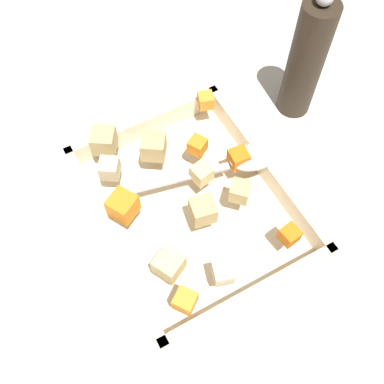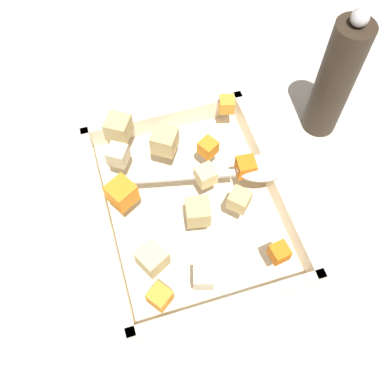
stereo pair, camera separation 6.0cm
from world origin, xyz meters
name	(u,v)px [view 2 (the right image)]	position (x,y,z in m)	size (l,w,h in m)	color
ground_plane	(184,218)	(0.00, 0.00, 0.00)	(4.00, 4.00, 0.00)	beige
baking_dish	(192,208)	(0.01, -0.01, 0.02)	(0.32, 0.26, 0.05)	beige
carrot_chunk_under_handle	(208,147)	(0.07, -0.06, 0.06)	(0.02, 0.02, 0.02)	orange
carrot_chunk_near_spoon	(122,193)	(0.03, 0.08, 0.07)	(0.03, 0.03, 0.03)	orange
carrot_chunk_front_center	(246,167)	(0.02, -0.10, 0.07)	(0.03, 0.03, 0.03)	orange
carrot_chunk_corner_se	(227,104)	(0.14, -0.11, 0.06)	(0.02, 0.02, 0.02)	orange
carrot_chunk_center	(160,297)	(-0.12, 0.06, 0.07)	(0.02, 0.02, 0.02)	orange
carrot_chunk_back_center	(279,253)	(-0.11, -0.09, 0.06)	(0.02, 0.02, 0.02)	orange
potato_chunk_heap_side	(239,200)	(-0.03, -0.07, 0.07)	(0.03, 0.03, 0.03)	tan
potato_chunk_mid_right	(198,212)	(-0.03, -0.01, 0.07)	(0.03, 0.03, 0.03)	tan
potato_chunk_far_left	(118,155)	(0.09, 0.07, 0.07)	(0.03, 0.03, 0.03)	beige
potato_chunk_near_left	(206,175)	(0.02, -0.04, 0.07)	(0.03, 0.03, 0.03)	#E0CC89
potato_chunk_near_right	(161,142)	(0.09, 0.00, 0.07)	(0.03, 0.03, 0.03)	tan
potato_chunk_mid_left	(203,277)	(-0.11, 0.01, 0.07)	(0.02, 0.02, 0.02)	beige
potato_chunk_corner_sw	(152,258)	(-0.07, 0.06, 0.07)	(0.03, 0.03, 0.03)	#E0CC89
potato_chunk_far_right	(118,127)	(0.14, 0.06, 0.07)	(0.03, 0.03, 0.03)	tan
serving_spoon	(252,169)	(0.02, -0.11, 0.06)	(0.08, 0.24, 0.02)	silver
pepper_mill	(335,80)	(0.10, -0.26, 0.10)	(0.05, 0.05, 0.22)	#2D2319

